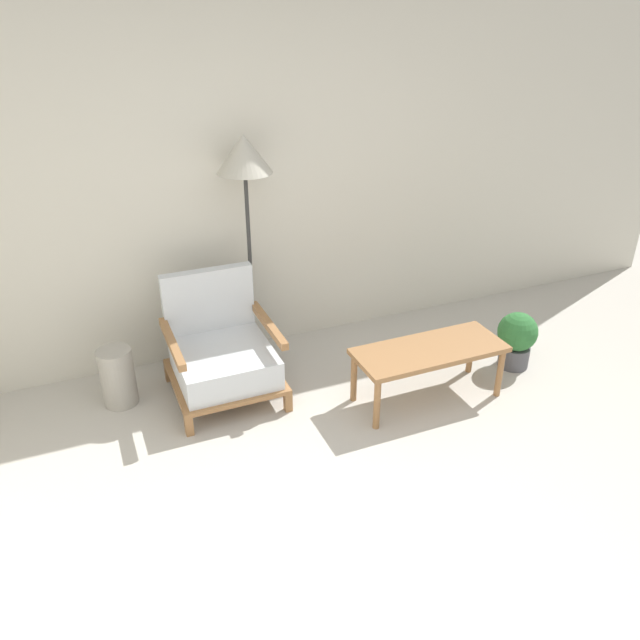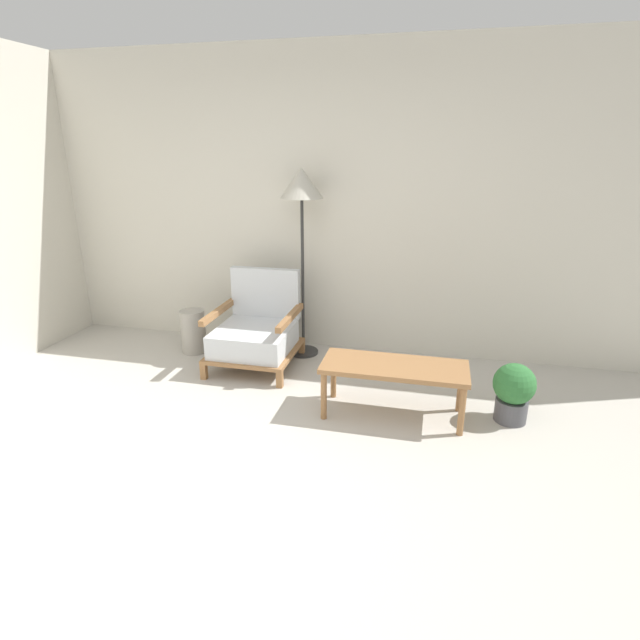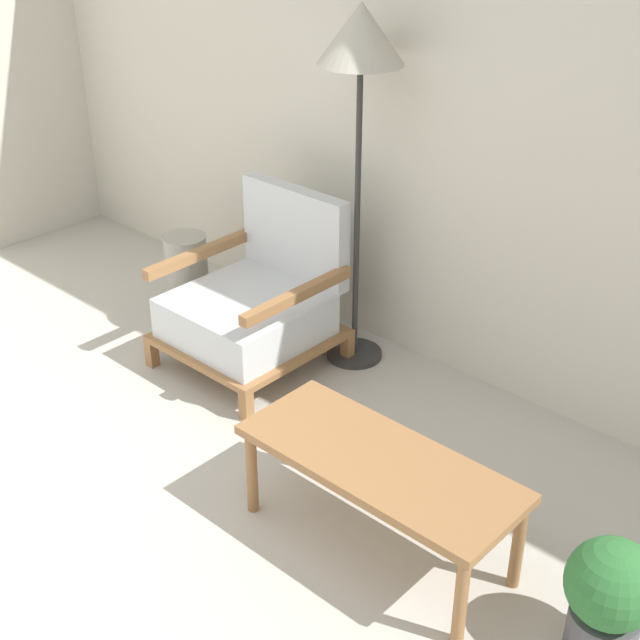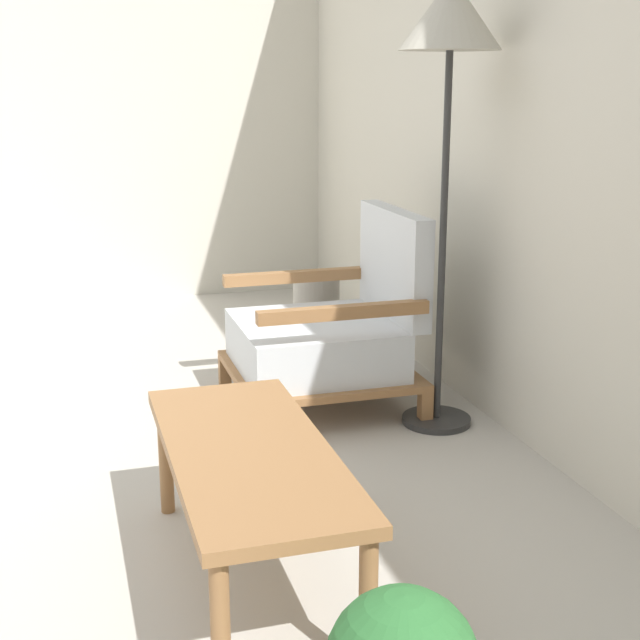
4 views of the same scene
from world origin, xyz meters
The scene contains 6 objects.
wall_back centered at (0.00, 2.48, 1.35)m, with size 8.00×0.06×2.70m.
armchair centered at (-0.46, 1.87, 0.32)m, with size 0.72×0.73×0.82m.
floor_lamp centered at (-0.12, 2.22, 1.46)m, with size 0.37×0.37×1.69m.
coffee_table centered at (0.80, 1.25, 0.35)m, with size 1.03×0.42×0.40m.
vase centered at (-1.15, 2.01, 0.21)m, with size 0.23×0.23×0.41m, color #9E998E.
potted_plant centered at (1.63, 1.36, 0.24)m, with size 0.29×0.29×0.43m.
Camera 3 is at (2.31, -0.70, 2.31)m, focal length 50.00 mm.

